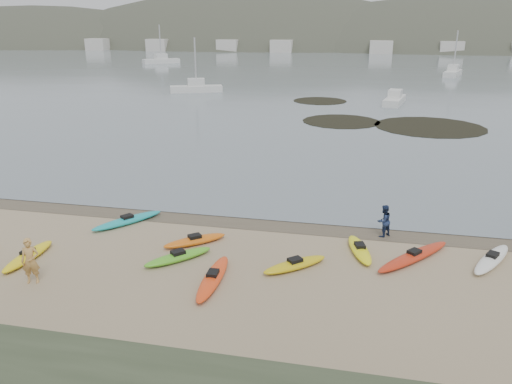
# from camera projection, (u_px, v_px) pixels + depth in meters

# --- Properties ---
(ground) EXTENTS (600.00, 600.00, 0.00)m
(ground) POSITION_uv_depth(u_px,v_px,m) (256.00, 220.00, 25.65)
(ground) COLOR tan
(ground) RESTS_ON ground
(wet_sand) EXTENTS (60.00, 60.00, 0.00)m
(wet_sand) POSITION_uv_depth(u_px,v_px,m) (255.00, 222.00, 25.37)
(wet_sand) COLOR brown
(wet_sand) RESTS_ON ground
(water) EXTENTS (1200.00, 1200.00, 0.00)m
(water) POSITION_uv_depth(u_px,v_px,m) (358.00, 38.00, 303.31)
(water) COLOR slate
(water) RESTS_ON ground
(kayaks) EXTENTS (24.34, 8.78, 0.34)m
(kayaks) POSITION_uv_depth(u_px,v_px,m) (231.00, 253.00, 21.56)
(kayaks) COLOR #1CA6AD
(kayaks) RESTS_ON ground
(person_west) EXTENTS (0.78, 0.65, 1.85)m
(person_west) POSITION_uv_depth(u_px,v_px,m) (30.00, 261.00, 19.18)
(person_west) COLOR tan
(person_west) RESTS_ON ground
(person_east) EXTENTS (0.96, 0.95, 1.56)m
(person_east) POSITION_uv_depth(u_px,v_px,m) (384.00, 221.00, 23.41)
(person_east) COLOR navy
(person_east) RESTS_ON ground
(kelp_mats) EXTENTS (20.47, 23.07, 0.04)m
(kelp_mats) POSITION_uv_depth(u_px,v_px,m) (377.00, 119.00, 52.12)
(kelp_mats) COLOR black
(kelp_mats) RESTS_ON water
(moored_boats) EXTENTS (93.93, 74.56, 1.23)m
(moored_boats) POSITION_uv_depth(u_px,v_px,m) (318.00, 71.00, 97.45)
(moored_boats) COLOR silver
(moored_boats) RESTS_ON ground
(far_hills) EXTENTS (550.00, 135.00, 80.00)m
(far_hills) POSITION_uv_depth(u_px,v_px,m) (450.00, 88.00, 202.59)
(far_hills) COLOR #384235
(far_hills) RESTS_ON ground
(far_town) EXTENTS (199.00, 5.00, 4.00)m
(far_town) POSITION_uv_depth(u_px,v_px,m) (369.00, 47.00, 158.02)
(far_town) COLOR beige
(far_town) RESTS_ON ground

